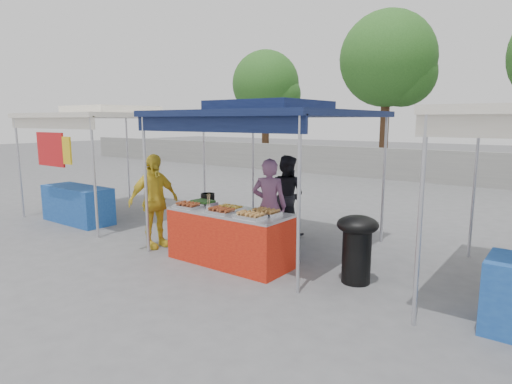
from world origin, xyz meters
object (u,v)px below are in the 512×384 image
Objects in this scene: vendor_table at (230,237)px; vendor_woman at (269,206)px; customer_person at (154,201)px; helper_man at (286,196)px; wok_burner at (357,243)px; cooking_pot at (208,197)px.

vendor_woman reaches higher than vendor_table.
customer_person is at bearing -175.38° from vendor_table.
customer_person is at bearing 52.85° from helper_man.
customer_person is (-1.81, -0.97, 0.02)m from vendor_woman.
vendor_woman is (0.18, 0.84, 0.38)m from vendor_table.
vendor_table is 2.07× the size of wok_burner.
vendor_woman reaches higher than wok_burner.
wok_burner is (2.76, 0.04, -0.35)m from cooking_pot.
helper_man reaches higher than wok_burner.
vendor_woman is 1.17m from helper_man.
helper_man is (0.61, 1.58, -0.13)m from cooking_pot.
cooking_pot is at bearing -51.10° from customer_person.
cooking_pot is 0.97m from customer_person.
wok_burner is at bearing 11.82° from vendor_table.
helper_man reaches higher than vendor_table.
customer_person reaches higher than helper_man.
vendor_woman reaches higher than helper_man.
vendor_table is 1.99m from helper_man.
vendor_woman is at bearing 78.10° from vendor_table.
cooking_pot is at bearing 162.29° from wok_burner.
helper_man is at bearing -26.76° from customer_person.
cooking_pot is 0.15× the size of vendor_woman.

